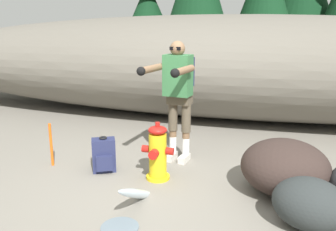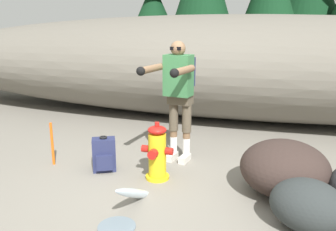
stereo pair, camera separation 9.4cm
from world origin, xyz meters
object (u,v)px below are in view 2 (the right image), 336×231
at_px(boulder_small, 307,205).
at_px(survey_stake, 52,144).
at_px(spare_backpack, 104,155).
at_px(fire_hydrant, 157,153).
at_px(boulder_mid, 284,168).
at_px(utility_worker, 178,87).

bearing_deg(boulder_small, survey_stake, 168.99).
distance_m(spare_backpack, boulder_small, 2.55).
bearing_deg(survey_stake, fire_hydrant, 0.05).
bearing_deg(survey_stake, spare_backpack, 2.41).
xyz_separation_m(boulder_mid, survey_stake, (-3.03, -0.07, -0.01)).
relative_size(fire_hydrant, survey_stake, 1.23).
bearing_deg(spare_backpack, survey_stake, -115.66).
xyz_separation_m(fire_hydrant, utility_worker, (0.08, 0.66, 0.73)).
height_order(utility_worker, spare_backpack, utility_worker).
height_order(utility_worker, boulder_small, utility_worker).
bearing_deg(survey_stake, boulder_mid, 1.26).
xyz_separation_m(spare_backpack, boulder_small, (2.47, -0.66, 0.03)).
bearing_deg(spare_backpack, boulder_small, 46.88).
bearing_deg(survey_stake, utility_worker, 22.32).
bearing_deg(survey_stake, boulder_small, -11.01).
bearing_deg(boulder_small, boulder_mid, 106.58).
relative_size(boulder_mid, survey_stake, 1.68).
height_order(fire_hydrant, boulder_small, fire_hydrant).
distance_m(fire_hydrant, boulder_mid, 1.50).
xyz_separation_m(fire_hydrant, boulder_small, (1.71, -0.63, -0.09)).
bearing_deg(spare_backpack, fire_hydrant, 59.56).
distance_m(boulder_mid, survey_stake, 3.03).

